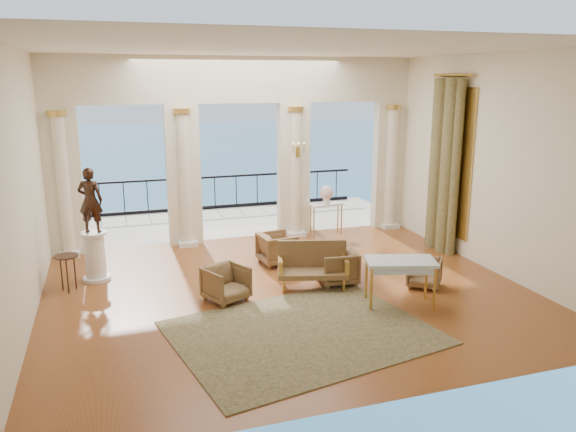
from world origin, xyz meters
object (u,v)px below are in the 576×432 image
object	(u,v)px
game_table	(401,265)
armchair_a	(226,282)
armchair_d	(277,247)
armchair_c	(337,265)
armchair_b	(424,271)
settee	(312,265)
pedestal	(95,257)
statue	(90,200)
side_table	(67,260)
console_table	(326,209)

from	to	relation	value
game_table	armchair_a	bearing A→B (deg)	175.52
armchair_d	game_table	distance (m)	3.24
armchair_d	armchair_c	bearing A→B (deg)	-160.13
armchair_c	armchair_b	bearing A→B (deg)	70.89
armchair_c	settee	distance (m)	0.52
armchair_b	settee	distance (m)	2.20
game_table	pedestal	distance (m)	6.04
pedestal	statue	world-z (taller)	statue
armchair_b	armchair_c	world-z (taller)	armchair_c
statue	side_table	size ratio (longest dim) A/B	1.81
armchair_c	pedestal	distance (m)	4.86
armchair_c	game_table	world-z (taller)	game_table
game_table	pedestal	size ratio (longest dim) A/B	1.36
armchair_b	armchair_c	bearing A→B (deg)	-164.83
statue	console_table	distance (m)	6.04
pedestal	armchair_d	bearing A→B (deg)	-1.97
game_table	armchair_b	bearing A→B (deg)	51.86
armchair_a	statue	xyz separation A→B (m)	(-2.29, 1.87, 1.30)
pedestal	side_table	size ratio (longest dim) A/B	1.40
armchair_c	pedestal	bearing A→B (deg)	-104.97
armchair_a	console_table	bearing A→B (deg)	20.80
armchair_d	pedestal	size ratio (longest dim) A/B	0.75
pedestal	armchair_c	bearing A→B (deg)	-20.17
armchair_d	pedestal	xyz separation A→B (m)	(-3.79, 0.13, 0.11)
console_table	side_table	bearing A→B (deg)	-169.98
console_table	pedestal	bearing A→B (deg)	-172.70
settee	console_table	size ratio (longest dim) A/B	1.61
console_table	side_table	world-z (taller)	console_table
armchair_b	settee	world-z (taller)	settee
armchair_b	armchair_d	xyz separation A→B (m)	(-2.33, 2.25, 0.06)
armchair_c	pedestal	xyz separation A→B (m)	(-4.56, 1.68, 0.11)
armchair_a	statue	bearing A→B (deg)	114.91
console_table	armchair_d	bearing A→B (deg)	-145.15
pedestal	side_table	distance (m)	0.71
armchair_b	game_table	size ratio (longest dim) A/B	0.46
armchair_d	side_table	xyz separation A→B (m)	(-4.29, -0.35, 0.24)
armchair_b	armchair_c	xyz separation A→B (m)	(-1.56, 0.71, 0.06)
settee	statue	xyz separation A→B (m)	(-4.04, 1.69, 1.21)
armchair_d	pedestal	distance (m)	3.80
armchair_a	pedestal	distance (m)	2.96
armchair_a	armchair_d	bearing A→B (deg)	23.18
armchair_c	settee	world-z (taller)	settee
armchair_b	console_table	xyz separation A→B (m)	(-0.43, 4.13, 0.36)
game_table	statue	world-z (taller)	statue
armchair_a	armchair_b	xyz separation A→B (m)	(3.84, -0.51, -0.04)
statue	settee	bearing A→B (deg)	173.88
armchair_c	game_table	xyz separation A→B (m)	(0.66, -1.34, 0.38)
armchair_a	pedestal	size ratio (longest dim) A/B	0.71
armchair_a	game_table	size ratio (longest dim) A/B	0.52
armchair_b	armchair_a	bearing A→B (deg)	-148.16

